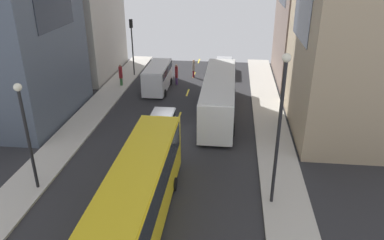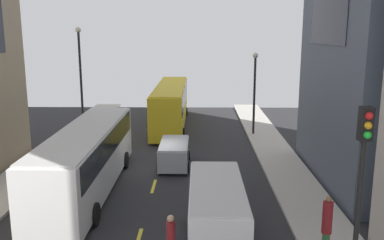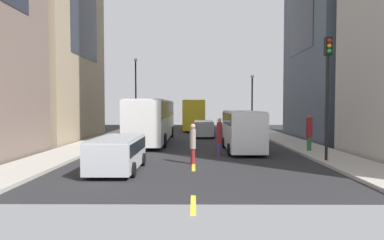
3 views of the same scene
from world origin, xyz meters
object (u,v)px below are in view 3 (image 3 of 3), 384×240
at_px(car_silver_0, 204,127).
at_px(pedestrian_crossing_mid, 309,132).
at_px(delivery_van_white, 243,128).
at_px(pedestrian_waiting_curb, 193,142).
at_px(streetcar_yellow, 194,112).
at_px(traffic_light_near_corner, 328,75).
at_px(pedestrian_walking_far, 219,135).
at_px(city_bus_white, 153,117).
at_px(car_silver_1, 117,151).

height_order(car_silver_0, pedestrian_crossing_mid, pedestrian_crossing_mid).
height_order(delivery_van_white, car_silver_0, delivery_van_white).
distance_m(car_silver_0, pedestrian_waiting_curb, 14.71).
bearing_deg(pedestrian_waiting_curb, pedestrian_crossing_mid, -176.30).
xyz_separation_m(streetcar_yellow, car_silver_0, (0.93, -11.47, -1.24)).
bearing_deg(traffic_light_near_corner, car_silver_0, 111.97).
bearing_deg(pedestrian_waiting_curb, pedestrian_walking_far, -144.89).
bearing_deg(pedestrian_crossing_mid, delivery_van_white, -165.07).
xyz_separation_m(city_bus_white, car_silver_1, (-0.07, -12.17, -1.12)).
bearing_deg(pedestrian_waiting_curb, car_silver_1, 2.73).
relative_size(city_bus_white, car_silver_0, 3.12).
height_order(city_bus_white, car_silver_1, city_bus_white).
relative_size(streetcar_yellow, car_silver_1, 3.30).
relative_size(car_silver_0, pedestrian_walking_far, 1.82).
distance_m(streetcar_yellow, pedestrian_waiting_curb, 26.17).
distance_m(pedestrian_crossing_mid, pedestrian_waiting_curb, 8.23).
bearing_deg(pedestrian_walking_far, city_bus_white, -49.35).
bearing_deg(delivery_van_white, streetcar_yellow, 98.27).
height_order(city_bus_white, pedestrian_walking_far, city_bus_white).
relative_size(city_bus_white, traffic_light_near_corner, 2.03).
bearing_deg(traffic_light_near_corner, pedestrian_walking_far, 155.08).
distance_m(car_silver_0, car_silver_1, 17.03).
relative_size(delivery_van_white, pedestrian_waiting_curb, 2.92).
xyz_separation_m(delivery_van_white, pedestrian_crossing_mid, (4.02, -0.61, -0.20)).
xyz_separation_m(city_bus_white, pedestrian_crossing_mid, (10.44, -6.33, -0.70)).
relative_size(city_bus_white, streetcar_yellow, 0.88).
bearing_deg(car_silver_1, car_silver_0, 75.41).
bearing_deg(city_bus_white, delivery_van_white, -41.75).
height_order(city_bus_white, delivery_van_white, city_bus_white).
xyz_separation_m(pedestrian_crossing_mid, pedestrian_waiting_curb, (-7.17, -4.03, -0.21)).
height_order(car_silver_1, traffic_light_near_corner, traffic_light_near_corner).
xyz_separation_m(car_silver_0, car_silver_1, (-4.29, -16.48, 0.00)).
xyz_separation_m(city_bus_white, delivery_van_white, (6.42, -5.73, -0.49)).
distance_m(city_bus_white, streetcar_yellow, 16.12).
height_order(car_silver_1, pedestrian_waiting_curb, pedestrian_waiting_curb).
relative_size(city_bus_white, pedestrian_walking_far, 5.68).
distance_m(delivery_van_white, pedestrian_walking_far, 2.53).
height_order(streetcar_yellow, pedestrian_waiting_curb, streetcar_yellow).
height_order(car_silver_0, traffic_light_near_corner, traffic_light_near_corner).
relative_size(delivery_van_white, pedestrian_crossing_mid, 2.66).
bearing_deg(car_silver_0, streetcar_yellow, 94.64).
xyz_separation_m(city_bus_white, pedestrian_waiting_curb, (3.27, -10.37, -0.91)).
relative_size(pedestrian_walking_far, traffic_light_near_corner, 0.36).
bearing_deg(pedestrian_walking_far, pedestrian_waiting_curb, 69.30).
relative_size(delivery_van_white, traffic_light_near_corner, 0.95).
height_order(pedestrian_waiting_curb, traffic_light_near_corner, traffic_light_near_corner).
bearing_deg(city_bus_white, pedestrian_walking_far, -57.88).
bearing_deg(pedestrian_waiting_curb, streetcar_yellow, -115.71).
bearing_deg(traffic_light_near_corner, pedestrian_crossing_mid, 83.70).
bearing_deg(delivery_van_white, traffic_light_near_corner, -50.27).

